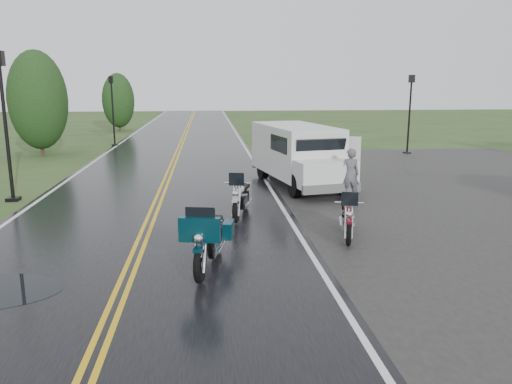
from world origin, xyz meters
TOP-DOWN VIEW (x-y plane):
  - ground at (0.00, 0.00)m, footprint 120.00×120.00m
  - road at (0.00, 10.00)m, footprint 8.00×100.00m
  - parking_pad at (11.00, 5.00)m, footprint 14.00×24.00m
  - motorcycle_red at (4.75, 0.34)m, footprint 1.23×2.19m
  - motorcycle_teal at (1.41, -1.51)m, footprint 1.33×2.54m
  - motorcycle_silver at (2.32, 2.49)m, footprint 1.30×2.36m
  - van_white at (4.44, 5.49)m, footprint 3.22×6.02m
  - person_at_van at (6.07, 4.88)m, footprint 0.62×0.41m
  - lamp_post_near_left at (-4.65, 6.03)m, footprint 0.40×0.40m
  - lamp_post_far_left at (-3.95, 20.42)m, footprint 0.36×0.36m
  - lamp_post_far_right at (12.29, 15.41)m, footprint 0.36×0.36m
  - tree_left_mid at (-7.02, 16.75)m, footprint 2.95×2.95m
  - tree_left_far at (-5.30, 30.48)m, footprint 2.51×2.51m

SIDE VIEW (x-z plane):
  - ground at x=0.00m, z-range 0.00..0.00m
  - parking_pad at x=11.00m, z-range 0.00..0.03m
  - road at x=0.00m, z-range 0.00..0.04m
  - motorcycle_red at x=4.75m, z-range 0.00..1.22m
  - motorcycle_silver at x=2.32m, z-range 0.00..1.32m
  - motorcycle_teal at x=1.41m, z-range 0.00..1.43m
  - person_at_van at x=6.07m, z-range 0.00..1.68m
  - van_white at x=4.44m, z-range 0.00..2.24m
  - tree_left_far at x=-5.30m, z-range 0.00..3.86m
  - lamp_post_far_left at x=-3.95m, z-range 0.00..4.16m
  - lamp_post_far_right at x=12.29m, z-range 0.00..4.19m
  - tree_left_mid at x=-7.02m, z-range 0.00..4.61m
  - lamp_post_near_left at x=-4.65m, z-range 0.00..4.72m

